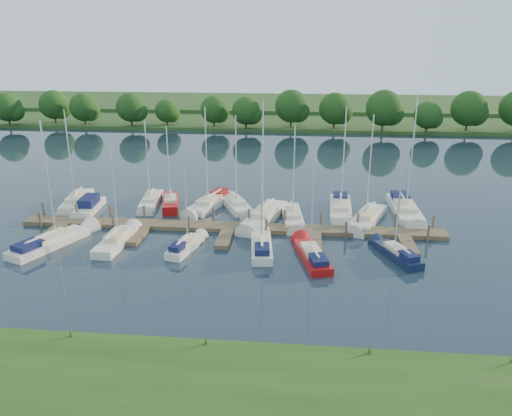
# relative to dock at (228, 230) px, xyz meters

# --- Properties ---
(ground) EXTENTS (260.00, 260.00, 0.00)m
(ground) POSITION_rel_dock_xyz_m (0.00, -7.31, -0.20)
(ground) COLOR #17222E
(ground) RESTS_ON ground
(near_bank) EXTENTS (90.00, 10.00, 0.50)m
(near_bank) POSITION_rel_dock_xyz_m (0.00, -23.31, 0.05)
(near_bank) COLOR #1E4814
(near_bank) RESTS_ON ground
(dock) EXTENTS (40.00, 6.00, 0.40)m
(dock) POSITION_rel_dock_xyz_m (0.00, 0.00, 0.00)
(dock) COLOR brown
(dock) RESTS_ON ground
(mooring_pilings) EXTENTS (38.24, 2.84, 2.00)m
(mooring_pilings) POSITION_rel_dock_xyz_m (0.00, 1.13, 0.40)
(mooring_pilings) COLOR #473D33
(mooring_pilings) RESTS_ON ground
(far_shore) EXTENTS (180.00, 30.00, 0.60)m
(far_shore) POSITION_rel_dock_xyz_m (0.00, 67.69, 0.10)
(far_shore) COLOR #21441A
(far_shore) RESTS_ON ground
(distant_hill) EXTENTS (220.00, 40.00, 1.40)m
(distant_hill) POSITION_rel_dock_xyz_m (0.00, 92.69, 0.50)
(distant_hill) COLOR #385625
(distant_hill) RESTS_ON ground
(treeline) EXTENTS (146.24, 10.55, 8.31)m
(treeline) POSITION_rel_dock_xyz_m (2.71, 55.06, 4.07)
(treeline) COLOR #38281C
(treeline) RESTS_ON ground
(sailboat_n_0) EXTENTS (3.14, 8.53, 10.76)m
(sailboat_n_0) POSITION_rel_dock_xyz_m (-17.60, 6.16, 0.07)
(sailboat_n_0) COLOR silver
(sailboat_n_0) RESTS_ON ground
(motorboat) EXTENTS (2.33, 6.49, 1.89)m
(motorboat) POSITION_rel_dock_xyz_m (-15.39, 4.41, 0.18)
(motorboat) COLOR silver
(motorboat) RESTS_ON ground
(sailboat_n_2) EXTENTS (2.61, 7.60, 9.54)m
(sailboat_n_2) POSITION_rel_dock_xyz_m (-9.66, 7.31, 0.07)
(sailboat_n_2) COLOR silver
(sailboat_n_2) RESTS_ON ground
(sailboat_n_3) EXTENTS (3.08, 7.04, 8.92)m
(sailboat_n_3) POSITION_rel_dock_xyz_m (-7.39, 7.16, 0.07)
(sailboat_n_3) COLOR #9F0E0F
(sailboat_n_3) RESTS_ON ground
(sailboat_n_4) EXTENTS (4.24, 8.75, 11.11)m
(sailboat_n_4) POSITION_rel_dock_xyz_m (-3.05, 7.01, 0.13)
(sailboat_n_4) COLOR silver
(sailboat_n_4) RESTS_ON ground
(sailboat_n_5) EXTENTS (4.74, 7.84, 10.27)m
(sailboat_n_5) POSITION_rel_dock_xyz_m (-0.21, 6.89, 0.07)
(sailboat_n_5) COLOR silver
(sailboat_n_5) RESTS_ON ground
(sailboat_n_6) EXTENTS (4.20, 9.61, 12.11)m
(sailboat_n_6) POSITION_rel_dock_xyz_m (3.02, 3.41, 0.08)
(sailboat_n_6) COLOR silver
(sailboat_n_6) RESTS_ON ground
(sailboat_n_7) EXTENTS (2.59, 7.79, 9.86)m
(sailboat_n_7) POSITION_rel_dock_xyz_m (5.90, 3.55, 0.07)
(sailboat_n_7) COLOR silver
(sailboat_n_7) RESTS_ON ground
(sailboat_n_8) EXTENTS (2.45, 9.01, 11.44)m
(sailboat_n_8) POSITION_rel_dock_xyz_m (10.77, 6.45, 0.13)
(sailboat_n_8) COLOR silver
(sailboat_n_8) RESTS_ON ground
(sailboat_n_9) EXTENTS (4.60, 8.52, 10.98)m
(sailboat_n_9) POSITION_rel_dock_xyz_m (13.15, 3.83, 0.08)
(sailboat_n_9) COLOR silver
(sailboat_n_9) RESTS_ON ground
(sailboat_n_10) EXTENTS (2.57, 10.16, 12.83)m
(sailboat_n_10) POSITION_rel_dock_xyz_m (17.38, 6.81, 0.13)
(sailboat_n_10) COLOR silver
(sailboat_n_10) RESTS_ON ground
(sailboat_s_0) EXTENTS (4.78, 8.80, 11.21)m
(sailboat_s_0) POSITION_rel_dock_xyz_m (-14.76, -4.69, 0.11)
(sailboat_s_0) COLOR silver
(sailboat_s_0) RESTS_ON ground
(sailboat_s_1) EXTENTS (2.07, 7.35, 9.58)m
(sailboat_s_1) POSITION_rel_dock_xyz_m (-9.23, -3.90, 0.08)
(sailboat_s_1) COLOR silver
(sailboat_s_1) RESTS_ON ground
(sailboat_s_2) EXTENTS (2.46, 5.79, 7.54)m
(sailboat_s_2) POSITION_rel_dock_xyz_m (-2.96, -4.53, 0.12)
(sailboat_s_2) COLOR silver
(sailboat_s_2) RESTS_ON ground
(sailboat_s_3) EXTENTS (2.37, 7.24, 9.29)m
(sailboat_s_3) POSITION_rel_dock_xyz_m (3.47, -4.02, 0.13)
(sailboat_s_3) COLOR silver
(sailboat_s_3) RESTS_ON ground
(sailboat_s_4) EXTENTS (3.20, 7.45, 9.40)m
(sailboat_s_4) POSITION_rel_dock_xyz_m (7.71, -5.38, 0.11)
(sailboat_s_4) COLOR #9F0E0F
(sailboat_s_4) RESTS_ON ground
(sailboat_s_5) EXTENTS (3.43, 6.17, 8.13)m
(sailboat_s_5) POSITION_rel_dock_xyz_m (14.67, -4.45, 0.12)
(sailboat_s_5) COLOR #101C38
(sailboat_s_5) RESTS_ON ground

